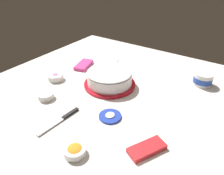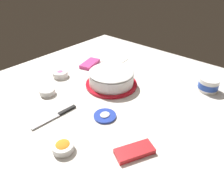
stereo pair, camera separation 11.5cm
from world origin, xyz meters
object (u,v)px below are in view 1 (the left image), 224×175
sprinkle_bowl_pink (56,77)px  frosting_tub (203,79)px  spreading_knife (63,118)px  candy_box_lower (84,65)px  frosted_cake (110,78)px  candy_box_upper (147,149)px  sprinkle_bowl_orange (75,150)px  sprinkle_bowl_blue (46,96)px  frosting_tub_lid (110,116)px  paper_napkin (107,60)px

sprinkle_bowl_pink → frosting_tub: bearing=-59.4°
spreading_knife → candy_box_lower: candy_box_lower is taller
frosted_cake → sprinkle_bowl_pink: (-0.13, 0.31, -0.03)m
candy_box_upper → sprinkle_bowl_pink: bearing=102.4°
candy_box_upper → sprinkle_bowl_orange: bearing=154.8°
frosting_tub → spreading_knife: frosting_tub is taller
spreading_knife → sprinkle_bowl_orange: size_ratio=2.76×
sprinkle_bowl_blue → candy_box_lower: 0.42m
frosting_tub_lid → sprinkle_bowl_pink: bearing=77.6°
candy_box_lower → candy_box_upper: (-0.43, -0.69, -0.00)m
spreading_knife → frosting_tub: bearing=-33.1°
frosting_tub → frosted_cake: bearing=125.3°
spreading_knife → candy_box_upper: bearing=-82.4°
frosting_tub_lid → paper_napkin: bearing=36.6°
frosting_tub → frosting_tub_lid: bearing=153.3°
frosting_tub → sprinkle_bowl_pink: 0.89m
sprinkle_bowl_orange → candy_box_lower: (0.60, 0.47, -0.01)m
frosting_tub_lid → candy_box_upper: candy_box_upper is taller
spreading_knife → sprinkle_bowl_blue: (0.07, 0.20, 0.01)m
sprinkle_bowl_blue → paper_napkin: size_ratio=0.57×
sprinkle_bowl_orange → frosting_tub_lid: bearing=2.9°
frosted_cake → paper_napkin: bearing=37.6°
candy_box_lower → frosting_tub: bearing=-89.8°
frosting_tub_lid → spreading_knife: frosting_tub_lid is taller
candy_box_lower → candy_box_upper: size_ratio=1.03×
frosting_tub_lid → sprinkle_bowl_blue: (-0.06, 0.37, 0.01)m
frosting_tub_lid → sprinkle_bowl_orange: sprinkle_bowl_orange is taller
sprinkle_bowl_orange → candy_box_lower: sprinkle_bowl_orange is taller
sprinkle_bowl_orange → sprinkle_bowl_blue: bearing=63.8°
frosted_cake → frosting_tub_lid: size_ratio=2.81×
sprinkle_bowl_pink → sprinkle_bowl_blue: 0.20m
frosted_cake → sprinkle_bowl_pink: frosted_cake is taller
sprinkle_bowl_blue → candy_box_upper: bearing=-91.9°
frosting_tub → spreading_knife: size_ratio=0.46×
sprinkle_bowl_orange → candy_box_lower: 0.76m
frosted_cake → candy_box_lower: frosted_cake is taller
frosted_cake → frosting_tub_lid: 0.30m
paper_napkin → frosted_cake: bearing=-142.4°
frosted_cake → sprinkle_bowl_orange: 0.53m
sprinkle_bowl_blue → sprinkle_bowl_pink: bearing=32.7°
spreading_knife → candy_box_lower: 0.56m
spreading_knife → sprinkle_bowl_pink: bearing=51.6°
sprinkle_bowl_blue → candy_box_lower: (0.41, 0.09, -0.01)m
frosted_cake → candy_box_upper: 0.52m
sprinkle_bowl_blue → paper_napkin: sprinkle_bowl_blue is taller
frosting_tub → candy_box_upper: frosting_tub is taller
frosting_tub_lid → sprinkle_bowl_blue: bearing=99.9°
sprinkle_bowl_pink → candy_box_upper: size_ratio=0.63×
frosting_tub_lid → sprinkle_bowl_pink: 0.49m
sprinkle_bowl_orange → paper_napkin: size_ratio=0.57×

